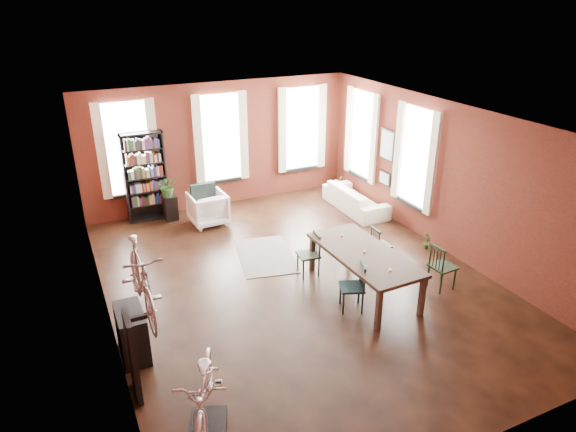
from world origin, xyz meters
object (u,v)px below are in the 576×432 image
dining_table (363,272)px  white_armchair (208,207)px  dining_chair_d (381,245)px  console_table (132,333)px  plant_stand (170,208)px  dining_chair_b (308,255)px  dining_chair_c (443,267)px  bike_trainer (208,423)px  bookshelf (145,177)px  cream_sofa (356,195)px  bicycle_floor (203,364)px  dining_chair_a (352,287)px

dining_table → white_armchair: 4.56m
dining_chair_d → console_table: 5.27m
plant_stand → dining_chair_b: bearing=-64.4°
dining_chair_b → dining_chair_c: 2.57m
console_table → bike_trainer: bearing=-72.5°
bookshelf → cream_sofa: 5.28m
dining_chair_c → bookshelf: bookshelf is taller
dining_chair_b → bicycle_floor: size_ratio=0.49×
bookshelf → bike_trainer: bearing=-95.4°
cream_sofa → bike_trainer: size_ratio=4.40×
dining_chair_c → bike_trainer: dining_chair_c is taller
bookshelf → bike_trainer: (-0.68, -7.11, -1.03)m
console_table → dining_chair_a: bearing=-5.4°
dining_chair_a → dining_chair_c: dining_chair_c is taller
dining_chair_a → cream_sofa: dining_chair_a is taller
cream_sofa → bicycle_floor: size_ratio=1.18×
dining_table → bookshelf: bearing=118.1°
dining_chair_c → dining_chair_d: (-0.46, 1.35, -0.07)m
dining_chair_d → console_table: bearing=101.6°
console_table → plant_stand: 5.22m
console_table → dining_chair_b: bearing=16.5°
console_table → bicycle_floor: size_ratio=0.45×
plant_stand → dining_chair_d: bearing=-49.5°
dining_chair_b → bike_trainer: dining_chair_b is taller
cream_sofa → plant_stand: (-4.47, 1.42, -0.10)m
dining_chair_c → white_armchair: (-3.14, 4.76, -0.02)m
dining_chair_a → cream_sofa: bearing=168.8°
dining_chair_a → bike_trainer: dining_chair_a is taller
dining_chair_c → plant_stand: 6.66m
dining_chair_b → white_armchair: size_ratio=1.01×
dining_chair_a → dining_chair_c: bearing=108.2°
dining_chair_b → white_armchair: bearing=-154.7°
dining_table → bookshelf: (-2.95, 5.14, 0.69)m
dining_table → bicycle_floor: bicycle_floor is taller
dining_chair_c → bicycle_floor: bearing=102.6°
dining_chair_c → white_armchair: bearing=30.4°
dining_chair_b → dining_chair_c: bearing=60.1°
plant_stand → bicycle_floor: size_ratio=0.35×
dining_chair_b → console_table: (-3.60, -1.07, -0.04)m
cream_sofa → bicycle_floor: bearing=133.7°
console_table → bicycle_floor: bearing=-72.2°
dining_chair_a → bicycle_floor: bearing=-42.1°
dining_chair_b → bicycle_floor: 4.24m
bike_trainer → console_table: (-0.60, 1.91, 0.33)m
dining_chair_a → plant_stand: dining_chair_a is taller
dining_chair_a → dining_chair_c: 1.93m
dining_table → bookshelf: size_ratio=1.09×
white_armchair → plant_stand: 1.00m
bookshelf → cream_sofa: bookshelf is taller
dining_chair_b → bookshelf: bookshelf is taller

